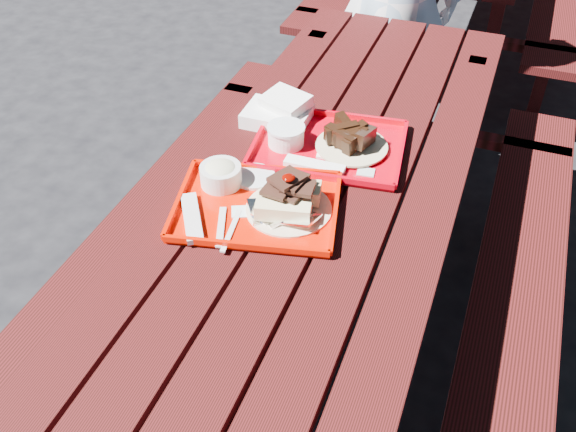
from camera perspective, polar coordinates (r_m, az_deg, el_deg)
The scene contains 5 objects.
ground at distance 2.22m, azimuth 1.41°, elevation -13.86°, with size 60.00×60.00×0.00m, color black.
picnic_table_near at distance 1.79m, azimuth 1.70°, elevation -3.39°, with size 1.41×2.40×0.75m.
near_tray at distance 1.64m, azimuth -2.71°, elevation 1.81°, with size 0.47×0.40×0.13m.
far_tray at distance 1.84m, azimuth 3.40°, elevation 6.42°, with size 0.46×0.38×0.07m.
white_cloth at distance 1.96m, azimuth -0.76°, elevation 9.22°, with size 0.20×0.17×0.08m.
Camera 1 is at (0.41, -1.23, 1.81)m, focal length 40.00 mm.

